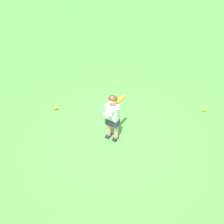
# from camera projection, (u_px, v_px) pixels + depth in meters

# --- Properties ---
(ground_plane) EXTENTS (40.00, 40.00, 0.00)m
(ground_plane) POSITION_uv_depth(u_px,v_px,m) (114.00, 138.00, 5.27)
(ground_plane) COLOR #519942
(child_batter) EXTENTS (0.45, 0.54, 1.08)m
(child_batter) POSITION_uv_depth(u_px,v_px,m) (113.00, 114.00, 4.86)
(child_batter) COLOR #232328
(child_batter) RESTS_ON ground
(play_ball_by_bucket) EXTENTS (0.08, 0.08, 0.08)m
(play_ball_by_bucket) POSITION_uv_depth(u_px,v_px,m) (204.00, 110.00, 5.91)
(play_ball_by_bucket) COLOR yellow
(play_ball_by_bucket) RESTS_ON ground
(play_ball_far_left) EXTENTS (0.09, 0.09, 0.09)m
(play_ball_far_left) POSITION_uv_depth(u_px,v_px,m) (56.00, 108.00, 5.95)
(play_ball_far_left) COLOR orange
(play_ball_far_left) RESTS_ON ground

